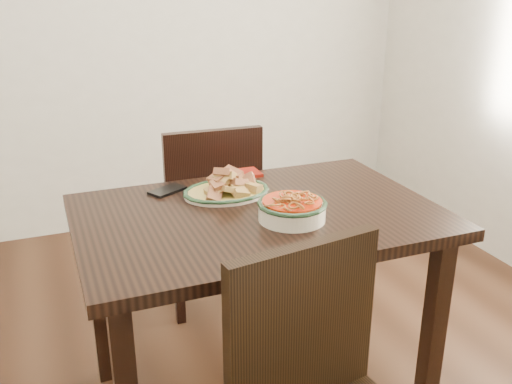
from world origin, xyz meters
name	(u,v)px	position (x,y,z in m)	size (l,w,h in m)	color
wall_back	(127,11)	(0.00, 1.75, 1.30)	(3.50, 0.10, 2.60)	silver
dining_table	(258,238)	(0.09, -0.05, 0.65)	(1.18, 0.79, 0.75)	black
chair_far	(209,209)	(0.11, 0.62, 0.50)	(0.44, 0.44, 0.89)	black
fish_plate	(226,183)	(0.04, 0.13, 0.79)	(0.30, 0.24, 0.11)	beige
noodle_bowl	(292,207)	(0.16, -0.15, 0.79)	(0.22, 0.22, 0.08)	#F1E7CC
smartphone	(168,190)	(-0.15, 0.24, 0.76)	(0.13, 0.07, 0.01)	black
napkin	(244,173)	(0.17, 0.32, 0.76)	(0.12, 0.10, 0.01)	maroon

